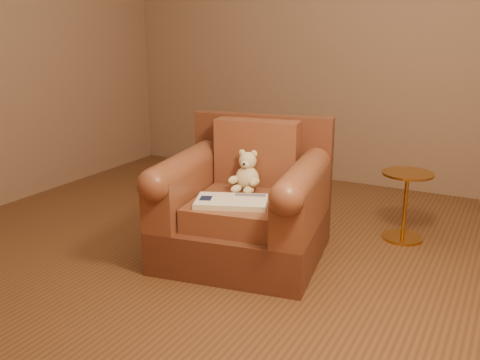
% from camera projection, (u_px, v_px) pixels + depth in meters
% --- Properties ---
extents(floor, '(4.00, 4.00, 0.00)m').
position_uv_depth(floor, '(211.00, 251.00, 3.51)').
color(floor, brown).
rests_on(floor, ground).
extents(armchair, '(1.08, 1.04, 0.86)m').
position_uv_depth(armchair, '(246.00, 206.00, 3.37)').
color(armchair, '#562C1C').
rests_on(armchair, floor).
extents(teddy_bear, '(0.19, 0.22, 0.27)m').
position_uv_depth(teddy_bear, '(247.00, 175.00, 3.40)').
color(teddy_bear, beige).
rests_on(teddy_bear, armchair).
extents(guidebook, '(0.48, 0.39, 0.03)m').
position_uv_depth(guidebook, '(231.00, 202.00, 3.15)').
color(guidebook, beige).
rests_on(guidebook, armchair).
extents(side_table, '(0.34, 0.34, 0.48)m').
position_uv_depth(side_table, '(405.00, 204.00, 3.64)').
color(side_table, '#BA8533').
rests_on(side_table, floor).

